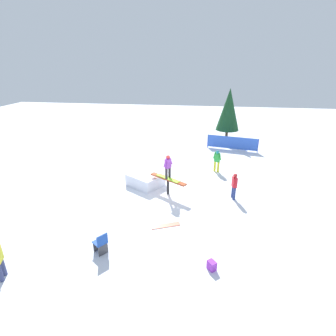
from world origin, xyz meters
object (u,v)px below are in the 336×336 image
main_rider_on_rail (168,168)px  backpack_on_snow (212,265)px  loose_snowboard_coral (166,226)px  rail_feature (168,181)px  bystander_red (234,185)px  folding_chair (101,244)px  pine_tree_far (229,110)px  bystander_green (217,160)px

main_rider_on_rail → backpack_on_snow: 5.92m
loose_snowboard_coral → backpack_on_snow: (1.96, -2.34, 0.16)m
rail_feature → bystander_red: size_ratio=1.48×
rail_feature → backpack_on_snow: bearing=-34.7°
rail_feature → folding_chair: rail_feature is taller
loose_snowboard_coral → folding_chair: 2.99m
bystander_red → pine_tree_far: 11.04m
bystander_red → bystander_green: bearing=0.6°
bystander_red → pine_tree_far: bearing=-13.4°
main_rider_on_rail → bystander_green: bearing=86.7°
rail_feature → pine_tree_far: size_ratio=0.46×
bystander_green → bystander_red: bearing=-45.9°
main_rider_on_rail → folding_chair: bearing=-75.9°
folding_chair → bystander_red: bearing=170.7°
rail_feature → backpack_on_snow: size_ratio=6.17×
bystander_green → pine_tree_far: (1.09, 7.32, 1.98)m
loose_snowboard_coral → backpack_on_snow: 3.06m
bystander_red → pine_tree_far: (0.32, 10.85, 1.99)m
loose_snowboard_coral → bystander_red: bearing=-159.5°
rail_feature → pine_tree_far: 11.65m
rail_feature → bystander_red: bystander_red is taller
bystander_red → loose_snowboard_coral: size_ratio=1.10×
loose_snowboard_coral → folding_chair: size_ratio=1.46×
folding_chair → pine_tree_far: pine_tree_far is taller
rail_feature → loose_snowboard_coral: bearing=-52.0°
rail_feature → bystander_green: bearing=84.6°
main_rider_on_rail → bystander_red: main_rider_on_rail is taller
backpack_on_snow → pine_tree_far: (1.50, 16.12, 2.62)m
bystander_green → backpack_on_snow: (-0.41, -8.80, -0.64)m
backpack_on_snow → pine_tree_far: pine_tree_far is taller
folding_chair → rail_feature: bearing=-162.7°
rail_feature → folding_chair: (-1.82, -5.00, -0.36)m
pine_tree_far → loose_snowboard_coral: bearing=-104.1°
main_rider_on_rail → bystander_red: bearing=33.9°
rail_feature → folding_chair: 5.34m
bystander_green → backpack_on_snow: bearing=-60.9°
folding_chair → pine_tree_far: size_ratio=0.19×
folding_chair → backpack_on_snow: folding_chair is taller
backpack_on_snow → pine_tree_far: size_ratio=0.07×
loose_snowboard_coral → pine_tree_far: (3.46, 13.78, 2.78)m
rail_feature → loose_snowboard_coral: 3.06m
bystander_green → pine_tree_far: 7.66m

